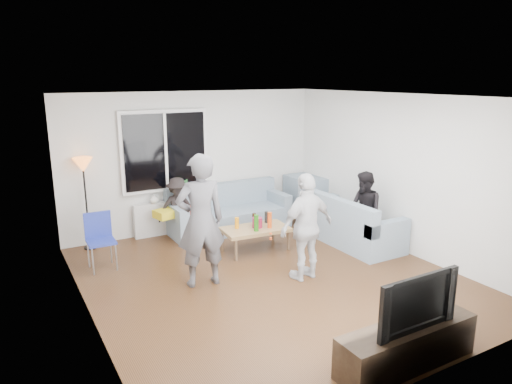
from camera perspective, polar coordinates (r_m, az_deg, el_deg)
floor at (r=6.98m, az=1.76°, el=-10.50°), size 5.00×5.50×0.04m
ceiling at (r=6.36m, az=1.94°, el=11.69°), size 5.00×5.50×0.04m
wall_back at (r=8.97m, az=-7.46°, el=3.76°), size 5.00×0.04×2.60m
wall_front at (r=4.54m, az=20.62°, el=-7.25°), size 5.00×0.04×2.60m
wall_left at (r=5.69m, az=-20.34°, el=-2.95°), size 0.04×5.50×2.60m
wall_right at (r=8.13m, az=17.18°, el=2.18°), size 0.04×5.50×2.60m
window_frame at (r=8.65m, az=-11.00°, el=4.92°), size 1.62×0.06×1.47m
window_glass at (r=8.62m, az=-10.91°, el=4.89°), size 1.50×0.02×1.35m
window_mullion at (r=8.61m, az=-10.89°, el=4.88°), size 0.05×0.03×1.35m
radiator at (r=8.89m, az=-10.54°, el=-3.03°), size 1.30×0.12×0.62m
potted_plant at (r=8.82m, az=-8.88°, el=0.33°), size 0.22×0.18×0.39m
vase at (r=8.68m, az=-12.28°, el=-0.84°), size 0.19×0.19×0.16m
sofa_back_section at (r=8.92m, az=-3.23°, el=-1.99°), size 2.30×0.85×0.85m
sofa_right_section at (r=8.44m, az=11.30°, el=-3.17°), size 2.00×0.85×0.85m
sofa_corner at (r=9.88m, az=6.66°, el=-0.47°), size 0.85×0.85×0.85m
cushion_yellow at (r=8.42m, az=-10.84°, el=-2.59°), size 0.44×0.40×0.14m
cushion_red at (r=8.61m, az=-8.65°, el=-2.12°), size 0.44×0.41×0.13m
coffee_table at (r=7.93m, az=-0.06°, el=-5.73°), size 1.15×0.69×0.40m
pitcher at (r=7.85m, az=0.16°, el=-3.73°), size 0.17×0.17×0.17m
side_chair at (r=7.49m, az=-18.29°, el=-5.81°), size 0.41×0.41×0.86m
floor_lamp at (r=8.34m, az=-19.90°, el=-1.42°), size 0.32×0.32×1.56m
player_left at (r=6.49m, az=-6.74°, el=-3.49°), size 0.73×0.52×1.87m
player_right at (r=6.73m, az=6.17°, el=-4.22°), size 0.95×0.47×1.56m
spectator_right at (r=8.12m, az=12.99°, el=-2.20°), size 0.64×0.74×1.32m
spectator_back at (r=8.52m, az=-9.46°, el=-1.96°), size 0.75×0.47×1.12m
tv_console at (r=5.22m, az=17.84°, el=-17.32°), size 1.60×0.40×0.44m
television at (r=4.98m, az=18.28°, el=-12.27°), size 1.01×0.13×0.58m
bottle_d at (r=7.82m, az=1.67°, el=-3.43°), size 0.07×0.07×0.27m
bottle_b at (r=7.66m, az=0.04°, el=-3.79°), size 0.08×0.08×0.27m
bottle_c at (r=7.98m, az=-0.22°, el=-3.31°), size 0.07×0.07×0.21m
bottle_e at (r=8.10m, az=1.29°, el=-3.07°), size 0.07×0.07×0.20m
bottle_a at (r=7.81m, az=-2.33°, el=-3.77°), size 0.07×0.07×0.19m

